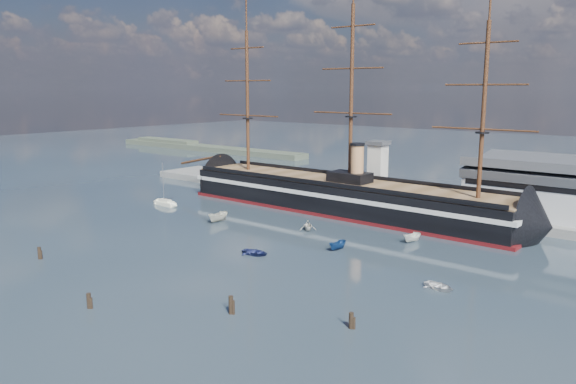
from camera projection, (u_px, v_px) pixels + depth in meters
The scene contains 16 objects.
ground at pixel (290, 226), 125.56m from camera, with size 600.00×600.00×0.00m, color #22313D.
quay at pixel (406, 206), 146.84m from camera, with size 180.00×18.00×2.00m, color slate.
quay_tower at pixel (378, 168), 147.11m from camera, with size 5.00×5.00×15.00m.
shoreline at pixel (194, 146), 284.09m from camera, with size 120.00×10.00×4.00m.
warship at pixel (337, 195), 140.69m from camera, with size 112.98×17.37×53.94m.
sailboat at pixel (165, 203), 148.05m from camera, with size 7.22×2.45×11.40m.
motorboat_a at pixel (218, 222), 129.79m from camera, with size 6.93×2.54×2.77m, color beige.
motorboat_b at pixel (255, 255), 104.15m from camera, with size 3.28×1.31×1.53m, color navy.
motorboat_c at pixel (337, 250), 107.39m from camera, with size 5.31×1.95×2.12m, color navy.
motorboat_d at pixel (308, 230), 122.17m from camera, with size 6.82×2.95×2.50m, color silver.
motorboat_e at pixel (439, 289), 86.39m from camera, with size 3.10×1.24×1.45m, color silver.
motorboat_f at pixel (412, 242), 112.84m from camera, with size 5.57×2.04×2.23m, color white.
piling_near_left at pixel (40, 259), 101.78m from camera, with size 0.64×0.64×2.93m, color black.
piling_near_mid at pixel (89, 308), 79.01m from camera, with size 0.64×0.64×2.90m, color black.
piling_near_right at pixel (231, 314), 77.03m from camera, with size 0.64×0.64×3.29m, color black.
piling_far_right at pixel (351, 328), 72.33m from camera, with size 0.64×0.64×2.87m, color black.
Camera 1 is at (76.61, -55.00, 30.54)m, focal length 35.00 mm.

